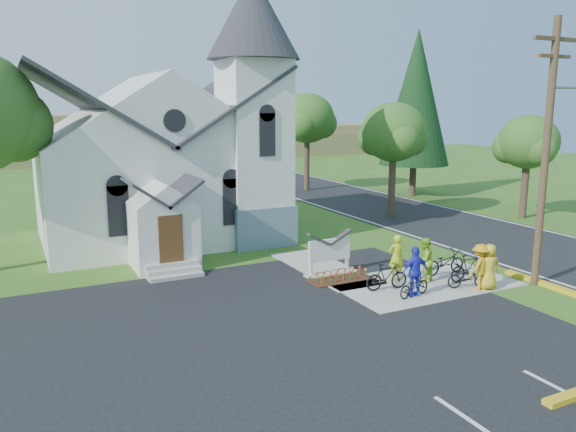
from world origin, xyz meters
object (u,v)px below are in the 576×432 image
cyclist_3 (480,267)px  cyclist_2 (415,272)px  church_sign (329,250)px  bike_0 (414,286)px  bike_2 (468,277)px  cyclist_0 (396,257)px  cyclist_4 (489,267)px  cyclist_1 (424,260)px  bike_3 (469,268)px  utility_pole (548,145)px  bike_1 (387,277)px  bike_4 (445,262)px

cyclist_3 → cyclist_2: bearing=-20.2°
church_sign → bike_0: size_ratio=1.44×
church_sign → bike_2: 5.48m
cyclist_0 → cyclist_4: cyclist_0 is taller
cyclist_1 → bike_3: cyclist_1 is taller
cyclist_2 → cyclist_4: cyclist_2 is taller
utility_pole → cyclist_1: bearing=151.6°
cyclist_3 → cyclist_0: bearing=-59.6°
church_sign → utility_pole: (6.56, -4.70, 4.38)m
bike_2 → cyclist_4: size_ratio=0.91×
bike_1 → bike_2: 3.12m
cyclist_2 → utility_pole: bearing=173.3°
cyclist_1 → utility_pole: bearing=139.5°
cyclist_2 → bike_4: 3.30m
utility_pole → cyclist_2: size_ratio=5.38×
bike_2 → bike_4: bike_4 is taller
church_sign → bike_4: church_sign is taller
bike_3 → church_sign: bearing=53.1°
cyclist_1 → cyclist_2: bearing=27.8°
cyclist_1 → bike_1: 1.92m
bike_2 → bike_4: size_ratio=0.83×
bike_1 → utility_pole: bearing=-101.0°
church_sign → cyclist_0: bearing=-43.9°
cyclist_0 → bike_2: 2.79m
bike_1 → cyclist_4: bearing=-107.4°
cyclist_4 → bike_4: (-0.14, 2.20, -0.37)m
utility_pole → cyclist_3: (-2.54, 0.45, -4.48)m
bike_1 → cyclist_2: bearing=-147.7°
cyclist_0 → bike_2: cyclist_0 is taller
church_sign → cyclist_2: (1.33, -3.80, -0.05)m
utility_pole → cyclist_3: bearing=170.0°
cyclist_1 → cyclist_2: (-1.41, -1.17, 0.04)m
utility_pole → bike_4: bearing=133.5°
utility_pole → cyclist_0: utility_pole is taller
church_sign → bike_4: 4.76m
church_sign → bike_3: 5.53m
utility_pole → bike_0: 7.28m
cyclist_1 → cyclist_2: size_ratio=0.96×
utility_pole → bike_3: bearing=147.9°
cyclist_2 → bike_4: (2.86, 1.60, -0.43)m
church_sign → cyclist_3: cyclist_3 is taller
cyclist_0 → bike_1: cyclist_0 is taller
cyclist_2 → bike_3: 3.11m
church_sign → bike_3: church_sign is taller
bike_0 → cyclist_1: (1.43, 1.17, 0.49)m
bike_1 → cyclist_3: cyclist_3 is taller
bike_2 → cyclist_3: cyclist_3 is taller
church_sign → bike_1: size_ratio=1.29×
utility_pole → cyclist_4: utility_pole is taller
cyclist_1 → bike_3: bearing=144.7°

